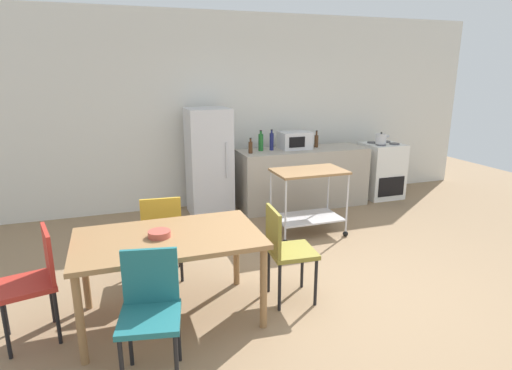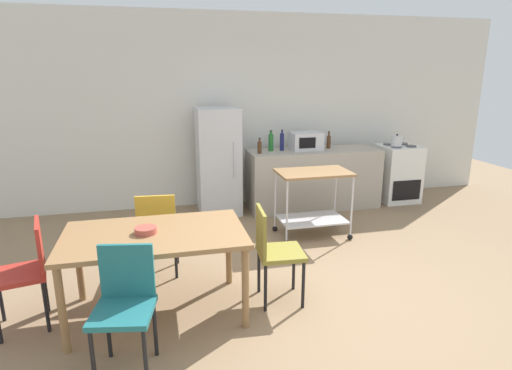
{
  "view_description": "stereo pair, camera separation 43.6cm",
  "coord_description": "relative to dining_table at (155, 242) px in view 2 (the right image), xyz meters",
  "views": [
    {
      "loc": [
        -1.85,
        -3.16,
        2.05
      ],
      "look_at": [
        -0.35,
        1.2,
        0.8
      ],
      "focal_mm": 29.57,
      "sensor_mm": 36.0,
      "label": 1
    },
    {
      "loc": [
        -1.43,
        -3.29,
        2.05
      ],
      "look_at": [
        -0.35,
        1.2,
        0.8
      ],
      "focal_mm": 29.57,
      "sensor_mm": 36.0,
      "label": 2
    }
  ],
  "objects": [
    {
      "name": "chair_mustard",
      "position": [
        0.02,
        0.73,
        -0.15
      ],
      "size": [
        0.43,
        0.43,
        0.89
      ],
      "rotation": [
        0.0,
        0.0,
        3.05
      ],
      "color": "gold",
      "rests_on": "ground_plane"
    },
    {
      "name": "bottle_hot_sauce",
      "position": [
        1.89,
        2.56,
        0.37
      ],
      "size": [
        0.06,
        0.06,
        0.31
      ],
      "color": "navy",
      "rests_on": "kitchen_counter"
    },
    {
      "name": "microwave",
      "position": [
        2.27,
        2.56,
        0.36
      ],
      "size": [
        0.46,
        0.35,
        0.26
      ],
      "color": "silver",
      "rests_on": "kitchen_counter"
    },
    {
      "name": "fruit_bowl",
      "position": [
        -0.07,
        0.0,
        0.11
      ],
      "size": [
        0.18,
        0.18,
        0.05
      ],
      "primitive_type": "cylinder",
      "color": "#B24C3F",
      "rests_on": "dining_table"
    },
    {
      "name": "kettle",
      "position": [
        3.72,
        2.42,
        0.33
      ],
      "size": [
        0.24,
        0.17,
        0.19
      ],
      "color": "silver",
      "rests_on": "stove_oven"
    },
    {
      "name": "ground_plane",
      "position": [
        1.48,
        -0.1,
        -0.67
      ],
      "size": [
        12.0,
        12.0,
        0.0
      ],
      "primitive_type": "plane",
      "color": "#8C7051"
    },
    {
      "name": "refrigerator",
      "position": [
        0.93,
        2.6,
        0.1
      ],
      "size": [
        0.6,
        0.63,
        1.55
      ],
      "color": "silver",
      "rests_on": "ground_plane"
    },
    {
      "name": "back_wall",
      "position": [
        1.48,
        3.1,
        0.78
      ],
      "size": [
        8.4,
        0.12,
        2.9
      ],
      "primitive_type": "cube",
      "color": "silver",
      "rests_on": "ground_plane"
    },
    {
      "name": "kitchen_cart",
      "position": [
        1.94,
        1.38,
        -0.1
      ],
      "size": [
        0.91,
        0.57,
        0.85
      ],
      "color": "olive",
      "rests_on": "ground_plane"
    },
    {
      "name": "dining_table",
      "position": [
        0.0,
        0.0,
        0.0
      ],
      "size": [
        1.5,
        0.9,
        0.75
      ],
      "color": "olive",
      "rests_on": "ground_plane"
    },
    {
      "name": "chair_red",
      "position": [
        -1.02,
        0.07,
        -0.15
      ],
      "size": [
        0.48,
        0.48,
        0.89
      ],
      "rotation": [
        0.0,
        0.0,
        -1.34
      ],
      "color": "#B72D23",
      "rests_on": "ground_plane"
    },
    {
      "name": "bottle_soda",
      "position": [
        1.51,
        2.43,
        0.32
      ],
      "size": [
        0.06,
        0.06,
        0.22
      ],
      "color": "#4C2D19",
      "rests_on": "kitchen_counter"
    },
    {
      "name": "chair_teal",
      "position": [
        -0.22,
        -0.65,
        -0.15
      ],
      "size": [
        0.47,
        0.47,
        0.89
      ],
      "rotation": [
        0.0,
        0.0,
        -0.19
      ],
      "color": "#1E666B",
      "rests_on": "ground_plane"
    },
    {
      "name": "bottle_soy_sauce",
      "position": [
        2.64,
        2.58,
        0.33
      ],
      "size": [
        0.06,
        0.06,
        0.26
      ],
      "color": "#4C2D19",
      "rests_on": "kitchen_counter"
    },
    {
      "name": "kitchen_counter",
      "position": [
        2.38,
        2.5,
        -0.22
      ],
      "size": [
        2.0,
        0.64,
        0.9
      ],
      "primitive_type": "cube",
      "color": "#A89E8E",
      "rests_on": "ground_plane"
    },
    {
      "name": "chair_olive",
      "position": [
        1.03,
        -0.04,
        -0.15
      ],
      "size": [
        0.43,
        0.43,
        0.89
      ],
      "rotation": [
        0.0,
        0.0,
        1.5
      ],
      "color": "olive",
      "rests_on": "ground_plane"
    },
    {
      "name": "bottle_wine",
      "position": [
        1.72,
        2.57,
        0.36
      ],
      "size": [
        0.07,
        0.07,
        0.31
      ],
      "color": "#1E6628",
      "rests_on": "kitchen_counter"
    },
    {
      "name": "stove_oven",
      "position": [
        3.83,
        2.51,
        -0.22
      ],
      "size": [
        0.6,
        0.61,
        0.92
      ],
      "color": "white",
      "rests_on": "ground_plane"
    }
  ]
}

